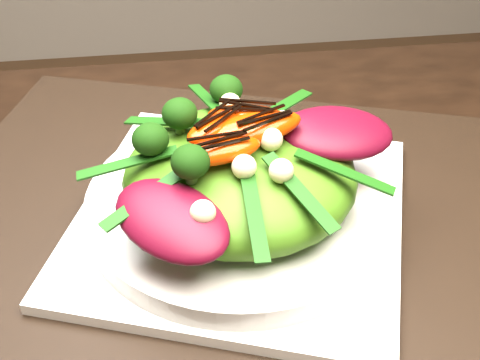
{
  "coord_description": "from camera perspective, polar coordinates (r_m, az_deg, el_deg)",
  "views": [
    {
      "loc": [
        -0.37,
        -0.28,
        1.12
      ],
      "look_at": [
        -0.31,
        0.13,
        0.8
      ],
      "focal_mm": 48.0,
      "sensor_mm": 36.0,
      "label": 1
    }
  ],
  "objects": [
    {
      "name": "plate_base",
      "position": [
        0.56,
        0.0,
        -3.22
      ],
      "size": [
        0.35,
        0.35,
        0.01
      ],
      "primitive_type": "cube",
      "rotation": [
        0.0,
        0.0,
        -0.34
      ],
      "color": "white",
      "rests_on": "placemat"
    },
    {
      "name": "macadamia_nut",
      "position": [
        0.48,
        4.58,
        1.98
      ],
      "size": [
        0.02,
        0.02,
        0.02
      ],
      "primitive_type": "sphere",
      "rotation": [
        0.0,
        0.0,
        0.07
      ],
      "color": "beige",
      "rests_on": "lettuce_mound"
    },
    {
      "name": "broccoli_floret",
      "position": [
        0.52,
        -7.58,
        5.43
      ],
      "size": [
        0.05,
        0.05,
        0.04
      ],
      "primitive_type": "sphere",
      "rotation": [
        0.0,
        0.0,
        0.34
      ],
      "color": "#123409",
      "rests_on": "lettuce_mound"
    },
    {
      "name": "lettuce_mound",
      "position": [
        0.53,
        0.0,
        0.5
      ],
      "size": [
        0.22,
        0.22,
        0.07
      ],
      "primitive_type": "ellipsoid",
      "rotation": [
        0.0,
        0.0,
        0.14
      ],
      "color": "#477716",
      "rests_on": "salad_bowl"
    },
    {
      "name": "balsamic_drizzle",
      "position": [
        0.51,
        -1.7,
        6.07
      ],
      "size": [
        0.04,
        0.02,
        0.0
      ],
      "primitive_type": "cube",
      "rotation": [
        0.0,
        0.0,
        0.51
      ],
      "color": "black",
      "rests_on": "orange_segment"
    },
    {
      "name": "orange_segment",
      "position": [
        0.52,
        -1.68,
        5.21
      ],
      "size": [
        0.07,
        0.05,
        0.02
      ],
      "primitive_type": "ellipsoid",
      "rotation": [
        0.0,
        0.0,
        0.51
      ],
      "color": "red",
      "rests_on": "lettuce_mound"
    },
    {
      "name": "radicchio_leaf",
      "position": [
        0.53,
        8.66,
        4.18
      ],
      "size": [
        0.1,
        0.06,
        0.02
      ],
      "primitive_type": "ellipsoid",
      "rotation": [
        0.0,
        0.0,
        0.03
      ],
      "color": "#4A0717",
      "rests_on": "lettuce_mound"
    },
    {
      "name": "salad_bowl",
      "position": [
        0.55,
        0.0,
        -2.04
      ],
      "size": [
        0.27,
        0.27,
        0.02
      ],
      "primitive_type": "cylinder",
      "rotation": [
        0.0,
        0.0,
        -0.03
      ],
      "color": "silver",
      "rests_on": "plate_base"
    },
    {
      "name": "placemat",
      "position": [
        0.56,
        0.0,
        -3.8
      ],
      "size": [
        0.67,
        0.58,
        0.0
      ],
      "primitive_type": "cube",
      "rotation": [
        0.0,
        0.0,
        -0.32
      ],
      "color": "black",
      "rests_on": "dining_table"
    }
  ]
}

